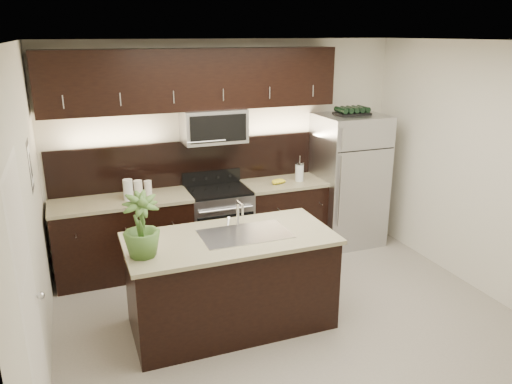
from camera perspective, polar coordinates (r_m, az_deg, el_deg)
ground at (r=5.17m, az=4.18°, el=-14.64°), size 4.50×4.50×0.00m
room_walls at (r=4.42m, az=3.56°, el=3.68°), size 4.52×4.02×2.71m
counter_run at (r=6.25m, az=-6.10°, el=-3.92°), size 3.51×0.65×0.94m
upper_fixtures at (r=5.99m, az=-6.76°, el=11.62°), size 3.49×0.40×1.66m
island at (r=4.91m, az=-2.89°, el=-10.12°), size 1.96×0.96×0.94m
sink_faucet at (r=4.76m, az=-1.29°, el=-4.62°), size 0.84×0.50×0.28m
refrigerator at (r=6.82m, az=10.48°, el=1.36°), size 0.85×0.76×1.75m
wine_rack at (r=6.62m, az=10.93°, el=9.07°), size 0.43×0.27×0.10m
plant at (r=4.32m, az=-13.00°, el=-3.75°), size 0.33×0.33×0.56m
canisters at (r=5.92m, az=-13.58°, el=0.33°), size 0.34×0.21×0.24m
french_press at (r=6.44m, az=4.98°, el=2.32°), size 0.11×0.11×0.32m
bananas at (r=6.29m, az=2.09°, el=1.15°), size 0.22×0.19×0.06m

